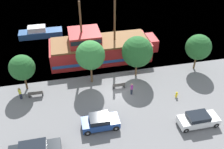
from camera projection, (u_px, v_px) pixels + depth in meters
name	position (u px, v px, depth m)	size (l,w,h in m)	color
ground_plane	(119.00, 91.00, 31.08)	(160.00, 160.00, 0.00)	slate
pirate_ship	(99.00, 48.00, 36.33)	(15.70, 5.48, 9.93)	#A31E1E
moored_boat_dockside	(40.00, 33.00, 42.55)	(7.23, 2.23, 1.88)	navy
parked_car_curb_front	(100.00, 122.00, 25.86)	(3.90, 1.88, 1.52)	navy
parked_car_curb_mid	(198.00, 120.00, 26.19)	(4.25, 1.79, 1.43)	white
fire_hydrant	(177.00, 94.00, 29.92)	(0.42, 0.25, 0.76)	yellow
bench_promenade_east	(119.00, 85.00, 31.29)	(1.55, 0.45, 0.85)	#4C4742
bench_promenade_west	(36.00, 94.00, 29.99)	(1.72, 0.45, 0.85)	#4C4742
pedestrian_walking_near	(132.00, 89.00, 30.17)	(0.32, 0.32, 1.58)	#232838
pedestrian_walking_far	(20.00, 93.00, 29.47)	(0.32, 0.32, 1.62)	#232838
tree_row_east	(22.00, 68.00, 29.58)	(3.08, 3.08, 4.76)	brown
tree_row_mideast	(90.00, 55.00, 30.23)	(3.60, 3.60, 5.87)	brown
tree_row_midwest	(137.00, 52.00, 31.65)	(3.99, 3.99, 5.67)	brown
tree_row_west	(198.00, 47.00, 33.15)	(3.42, 3.42, 5.10)	brown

